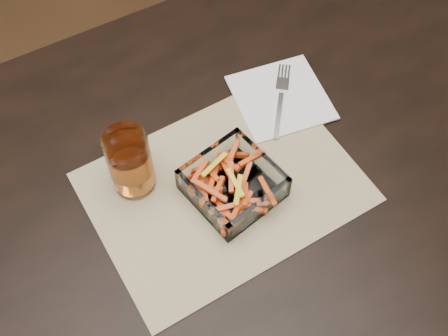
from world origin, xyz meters
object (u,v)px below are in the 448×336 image
at_px(dining_table, 209,207).
at_px(fork, 281,97).
at_px(tumbler, 130,164).
at_px(glass_bowl, 233,185).

height_order(dining_table, fork, fork).
height_order(dining_table, tumbler, tumbler).
height_order(tumbler, fork, tumbler).
xyz_separation_m(dining_table, glass_bowl, (0.03, -0.04, 0.11)).
height_order(glass_bowl, tumbler, tumbler).
relative_size(tumbler, fork, 0.86).
bearing_deg(fork, dining_table, -117.68).
distance_m(dining_table, fork, 0.25).
bearing_deg(glass_bowl, fork, 35.76).
bearing_deg(fork, glass_bowl, -106.17).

